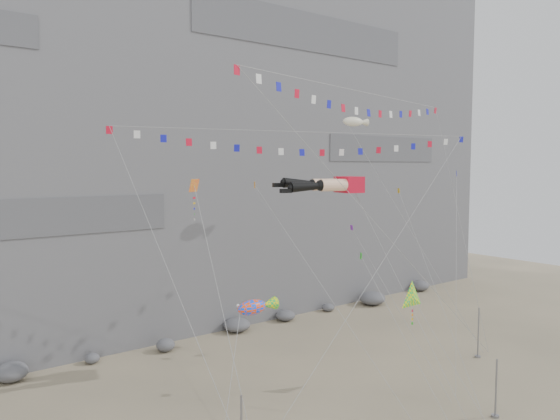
{
  "coord_description": "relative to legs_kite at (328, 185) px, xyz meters",
  "views": [
    {
      "loc": [
        -28.32,
        -26.38,
        16.0
      ],
      "look_at": [
        -0.91,
        9.0,
        12.35
      ],
      "focal_mm": 35.0,
      "sensor_mm": 36.0,
      "label": 1
    }
  ],
  "objects": [
    {
      "name": "blimp_windsock",
      "position": [
        8.33,
        5.49,
        5.61
      ],
      "size": [
        5.95,
        12.67,
        23.69
      ],
      "color": "#F1EAC6",
      "rests_on": "ground"
    },
    {
      "name": "talus_boulders",
      "position": [
        -0.83,
        11.85,
        -13.88
      ],
      "size": [
        60.0,
        3.0,
        1.2
      ],
      "primitive_type": null,
      "color": "slate",
      "rests_on": "ground"
    },
    {
      "name": "harlequin_kite",
      "position": [
        -13.14,
        -2.44,
        0.24
      ],
      "size": [
        1.62,
        8.37,
        16.55
      ],
      "color": "red",
      "rests_on": "ground"
    },
    {
      "name": "legs_kite",
      "position": [
        0.0,
        0.0,
        0.0
      ],
      "size": [
        7.42,
        15.11,
        19.45
      ],
      "rotation": [
        0.0,
        0.0,
        -0.22
      ],
      "color": "red",
      "rests_on": "ground"
    },
    {
      "name": "anchor_pole_center",
      "position": [
        2.26,
        -13.4,
        -12.59
      ],
      "size": [
        0.12,
        0.12,
        3.8
      ],
      "primitive_type": "cylinder",
      "color": "slate",
      "rests_on": "ground"
    },
    {
      "name": "delta_kite",
      "position": [
        2.49,
        -6.55,
        -8.13
      ],
      "size": [
        3.58,
        8.11,
        10.28
      ],
      "color": "#F6EB0C",
      "rests_on": "ground"
    },
    {
      "name": "small_kite_c",
      "position": [
        -0.61,
        -4.41,
        -5.2
      ],
      "size": [
        1.61,
        9.38,
        12.93
      ],
      "color": "green",
      "rests_on": "ground"
    },
    {
      "name": "small_kite_e",
      "position": [
        12.76,
        -2.93,
        0.53
      ],
      "size": [
        10.85,
        8.01,
        19.79
      ],
      "color": "#1415B3",
      "rests_on": "ground"
    },
    {
      "name": "anchor_pole_right",
      "position": [
        11.15,
        -6.52,
        -12.37
      ],
      "size": [
        0.12,
        0.12,
        4.23
      ],
      "primitive_type": "cylinder",
      "color": "slate",
      "rests_on": "ground"
    },
    {
      "name": "fish_windsock",
      "position": [
        -10.33,
        -4.39,
        -7.21
      ],
      "size": [
        6.56,
        4.44,
        9.47
      ],
      "color": "#FF470D",
      "rests_on": "ground"
    },
    {
      "name": "small_kite_d",
      "position": [
        9.92,
        0.98,
        -1.19
      ],
      "size": [
        8.58,
        14.47,
        21.06
      ],
      "color": "gold",
      "rests_on": "ground"
    },
    {
      "name": "small_kite_a",
      "position": [
        -4.6,
        3.03,
        -0.31
      ],
      "size": [
        2.75,
        14.67,
        20.27
      ],
      "color": "orange",
      "rests_on": "ground"
    },
    {
      "name": "small_kite_b",
      "position": [
        4.18,
        1.2,
        -4.08
      ],
      "size": [
        2.96,
        12.53,
        16.21
      ],
      "color": "purple",
      "rests_on": "ground"
    },
    {
      "name": "flag_banner_lower",
      "position": [
        1.07,
        -2.67,
        6.98
      ],
      "size": [
        27.06,
        7.38,
        24.79
      ],
      "color": "red",
      "rests_on": "ground"
    },
    {
      "name": "flag_banner_upper",
      "position": [
        0.43,
        2.36,
        4.24
      ],
      "size": [
        31.29,
        14.96,
        26.05
      ],
      "color": "red",
      "rests_on": "ground"
    },
    {
      "name": "ground",
      "position": [
        -0.83,
        -5.15,
        -14.48
      ],
      "size": [
        120.0,
        120.0,
        0.0
      ],
      "primitive_type": "plane",
      "color": "#9D8B6C",
      "rests_on": "ground"
    },
    {
      "name": "cliff",
      "position": [
        -0.83,
        26.85,
        10.52
      ],
      "size": [
        80.0,
        28.0,
        50.0
      ],
      "primitive_type": "cube",
      "color": "slate",
      "rests_on": "ground"
    }
  ]
}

